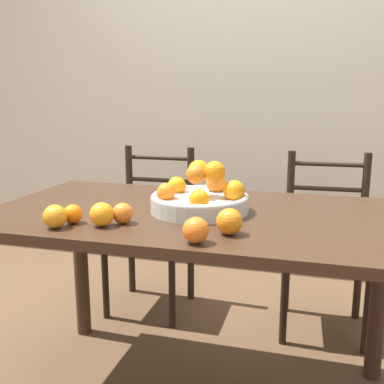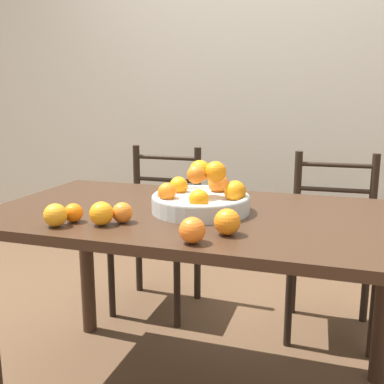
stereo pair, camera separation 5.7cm
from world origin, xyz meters
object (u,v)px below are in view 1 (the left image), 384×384
(orange_loose_2, at_px, (55,217))
(orange_loose_4, at_px, (73,214))
(orange_loose_5, at_px, (229,222))
(chair_right, at_px, (325,245))
(orange_loose_1, at_px, (102,214))
(orange_loose_0, at_px, (196,230))
(fruit_bowl, at_px, (201,197))
(orange_loose_3, at_px, (123,213))
(chair_left, at_px, (152,230))

(orange_loose_2, height_order, orange_loose_4, orange_loose_2)
(orange_loose_5, relative_size, chair_right, 0.09)
(orange_loose_1, bearing_deg, orange_loose_5, 3.30)
(orange_loose_2, bearing_deg, orange_loose_0, -3.00)
(fruit_bowl, distance_m, orange_loose_5, 0.30)
(orange_loose_2, xyz_separation_m, orange_loose_3, (0.19, 0.11, -0.00))
(orange_loose_0, distance_m, orange_loose_5, 0.13)
(orange_loose_2, xyz_separation_m, orange_loose_5, (0.55, 0.08, 0.00))
(orange_loose_4, relative_size, chair_left, 0.07)
(orange_loose_2, bearing_deg, orange_loose_1, 23.81)
(orange_loose_4, height_order, chair_right, chair_right)
(orange_loose_2, relative_size, orange_loose_4, 1.19)
(orange_loose_0, xyz_separation_m, orange_loose_1, (-0.34, 0.08, 0.00))
(orange_loose_0, bearing_deg, orange_loose_4, 168.77)
(orange_loose_0, xyz_separation_m, orange_loose_2, (-0.47, 0.02, -0.00))
(orange_loose_3, height_order, chair_left, chair_left)
(chair_right, bearing_deg, orange_loose_4, -132.08)
(fruit_bowl, relative_size, chair_left, 0.39)
(chair_right, bearing_deg, chair_left, 177.76)
(orange_loose_5, bearing_deg, orange_loose_4, -177.89)
(fruit_bowl, relative_size, orange_loose_1, 4.54)
(fruit_bowl, xyz_separation_m, orange_loose_3, (-0.21, -0.23, -0.02))
(chair_left, height_order, chair_right, same)
(orange_loose_2, xyz_separation_m, chair_right, (0.86, 1.07, -0.37))
(fruit_bowl, bearing_deg, orange_loose_5, -58.22)
(orange_loose_1, distance_m, chair_left, 1.09)
(orange_loose_3, xyz_separation_m, chair_right, (0.68, 0.96, -0.36))
(orange_loose_0, height_order, orange_loose_3, orange_loose_0)
(orange_loose_4, bearing_deg, orange_loose_3, 15.53)
(orange_loose_1, xyz_separation_m, chair_left, (-0.22, 1.01, -0.37))
(orange_loose_1, height_order, orange_loose_5, orange_loose_5)
(orange_loose_0, bearing_deg, orange_loose_5, 54.61)
(orange_loose_1, height_order, chair_right, chair_right)
(orange_loose_4, distance_m, chair_right, 1.36)
(orange_loose_5, bearing_deg, orange_loose_0, -125.39)
(fruit_bowl, relative_size, orange_loose_0, 4.66)
(fruit_bowl, relative_size, orange_loose_5, 4.40)
(orange_loose_2, relative_size, chair_right, 0.08)
(orange_loose_1, distance_m, orange_loose_2, 0.15)
(orange_loose_0, xyz_separation_m, chair_left, (-0.55, 1.09, -0.37))
(orange_loose_0, relative_size, orange_loose_4, 1.20)
(orange_loose_2, bearing_deg, fruit_bowl, 40.27)
(fruit_bowl, xyz_separation_m, orange_loose_2, (-0.39, -0.33, -0.01))
(fruit_bowl, distance_m, chair_left, 0.95)
(orange_loose_4, bearing_deg, orange_loose_2, -112.00)
(orange_loose_1, relative_size, orange_loose_4, 1.23)
(orange_loose_2, distance_m, chair_right, 1.42)
(orange_loose_3, height_order, chair_right, chair_right)
(orange_loose_5, distance_m, chair_left, 1.23)
(fruit_bowl, distance_m, orange_loose_4, 0.46)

